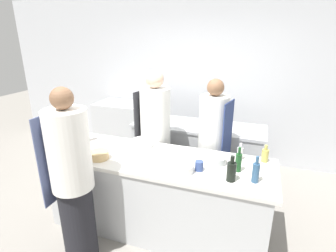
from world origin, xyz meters
TOP-DOWN VIEW (x-y plane):
  - ground_plane at (0.00, 0.00)m, footprint 16.00×16.00m
  - wall_back at (0.00, 2.13)m, footprint 8.00×0.06m
  - prep_counter at (0.00, 0.00)m, footprint 2.46×0.81m
  - pass_counter at (0.16, 1.22)m, footprint 1.92×0.67m
  - oven_range at (-1.37, 1.76)m, footprint 0.99×0.64m
  - chef_at_prep_near at (-0.58, -0.66)m, footprint 0.39×0.38m
  - chef_at_stove at (0.48, 0.67)m, footprint 0.40×0.38m
  - chef_at_pass_far at (-0.26, 0.58)m, footprint 0.42×0.41m
  - bottle_olive_oil at (1.01, -0.15)m, footprint 0.06×0.06m
  - bottle_vinegar at (1.09, 0.30)m, footprint 0.07×0.07m
  - bottle_wine at (-1.01, 0.15)m, footprint 0.07×0.07m
  - bottle_cooking_oil at (0.84, 0.00)m, footprint 0.06×0.06m
  - bottle_sauce at (0.84, 0.27)m, footprint 0.06×0.06m
  - bottle_water at (0.80, -0.20)m, footprint 0.08×0.08m
  - bowl_mixing_large at (-0.28, 0.23)m, footprint 0.24×0.24m
  - bowl_prep_small at (0.62, 0.10)m, footprint 0.20×0.20m
  - bowl_ceramic_blue at (-0.58, -0.22)m, footprint 0.20×0.20m
  - bowl_wooden_salad at (0.33, -0.19)m, footprint 0.23×0.23m
  - cup at (0.49, -0.11)m, footprint 0.08×0.08m

SIDE VIEW (x-z plane):
  - ground_plane at x=0.00m, z-range 0.00..0.00m
  - prep_counter at x=0.00m, z-range 0.00..0.89m
  - pass_counter at x=0.16m, z-range 0.00..0.89m
  - oven_range at x=-1.37m, z-range 0.00..0.96m
  - chef_at_stove at x=0.48m, z-range 0.00..1.67m
  - chef_at_prep_near at x=-0.58m, z-range 0.00..1.74m
  - chef_at_pass_far at x=-0.26m, z-range 0.00..1.75m
  - bowl_prep_small at x=0.62m, z-range 0.89..0.96m
  - bowl_ceramic_blue at x=-0.58m, z-range 0.89..0.97m
  - bowl_wooden_salad at x=0.33m, z-range 0.89..0.97m
  - bowl_mixing_large at x=-0.28m, z-range 0.89..0.98m
  - cup at x=0.49m, z-range 0.89..0.99m
  - bottle_sauce at x=0.84m, z-range 0.87..1.05m
  - bottle_vinegar at x=1.09m, z-range 0.87..1.06m
  - bottle_water at x=0.80m, z-range 0.87..1.11m
  - bottle_cooking_oil at x=0.84m, z-range 0.86..1.11m
  - bottle_olive_oil at x=1.01m, z-range 0.86..1.12m
  - bottle_wine at x=-1.01m, z-range 0.86..1.17m
  - wall_back at x=0.00m, z-range 0.00..2.80m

